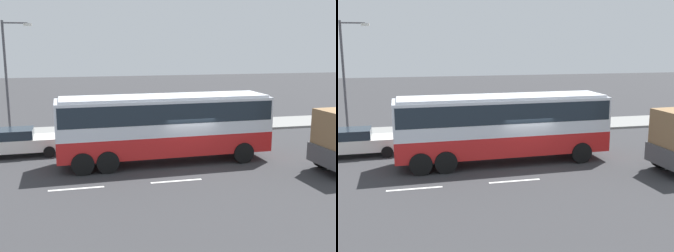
% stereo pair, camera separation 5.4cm
% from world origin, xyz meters
% --- Properties ---
extents(ground_plane, '(120.00, 120.00, 0.00)m').
position_xyz_m(ground_plane, '(0.00, 0.00, 0.00)').
color(ground_plane, '#333335').
extents(sidewalk_curb, '(80.00, 4.00, 0.15)m').
position_xyz_m(sidewalk_curb, '(0.00, 8.94, 0.07)').
color(sidewalk_curb, gray).
rests_on(sidewalk_curb, ground_plane).
extents(lane_centreline, '(31.92, 0.16, 0.01)m').
position_xyz_m(lane_centreline, '(-2.80, -2.69, 0.00)').
color(lane_centreline, white).
rests_on(lane_centreline, ground_plane).
extents(coach_bus, '(11.18, 2.93, 3.55)m').
position_xyz_m(coach_bus, '(-1.08, 0.47, 2.20)').
color(coach_bus, red).
rests_on(coach_bus, ground_plane).
extents(car_white_minivan, '(4.83, 2.08, 1.53)m').
position_xyz_m(car_white_minivan, '(-8.99, 3.62, 0.81)').
color(car_white_minivan, white).
rests_on(car_white_minivan, ground_plane).
extents(pedestrian_near_curb, '(0.32, 0.32, 1.69)m').
position_xyz_m(pedestrian_near_curb, '(-2.63, 7.88, 1.12)').
color(pedestrian_near_curb, black).
rests_on(pedestrian_near_curb, sidewalk_curb).
extents(pedestrian_at_crossing, '(0.32, 0.32, 1.62)m').
position_xyz_m(pedestrian_at_crossing, '(-4.41, 9.33, 1.08)').
color(pedestrian_at_crossing, brown).
rests_on(pedestrian_at_crossing, sidewalk_curb).
extents(street_lamp, '(1.83, 0.24, 7.46)m').
position_xyz_m(street_lamp, '(-9.59, 7.61, 4.42)').
color(street_lamp, '#47474C').
rests_on(street_lamp, sidewalk_curb).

